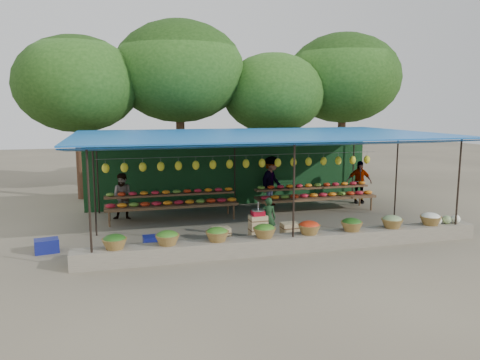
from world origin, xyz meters
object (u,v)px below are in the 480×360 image
object	(u,v)px
crate_counter	(257,232)
blue_crate_back	(47,246)
vendor_seated	(268,218)
weighing_scale	(258,212)
blue_crate_front	(154,242)

from	to	relation	value
crate_counter	blue_crate_back	bearing A→B (deg)	172.97
vendor_seated	blue_crate_back	distance (m)	5.80
crate_counter	weighing_scale	bearing A→B (deg)	-0.00
blue_crate_front	vendor_seated	bearing A→B (deg)	1.36
crate_counter	blue_crate_back	xyz separation A→B (m)	(-5.31, 0.66, -0.14)
vendor_seated	blue_crate_back	xyz separation A→B (m)	(-5.78, 0.19, -0.40)
crate_counter	blue_crate_back	distance (m)	5.35
weighing_scale	vendor_seated	size ratio (longest dim) A/B	0.32
blue_crate_back	vendor_seated	bearing A→B (deg)	-12.15
weighing_scale	blue_crate_front	xyz separation A→B (m)	(-2.70, 0.26, -0.69)
crate_counter	blue_crate_front	distance (m)	2.69
vendor_seated	blue_crate_front	bearing A→B (deg)	22.67
vendor_seated	blue_crate_front	xyz separation A→B (m)	(-3.15, -0.20, -0.40)
vendor_seated	blue_crate_front	distance (m)	3.18
weighing_scale	blue_crate_back	size ratio (longest dim) A/B	0.64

